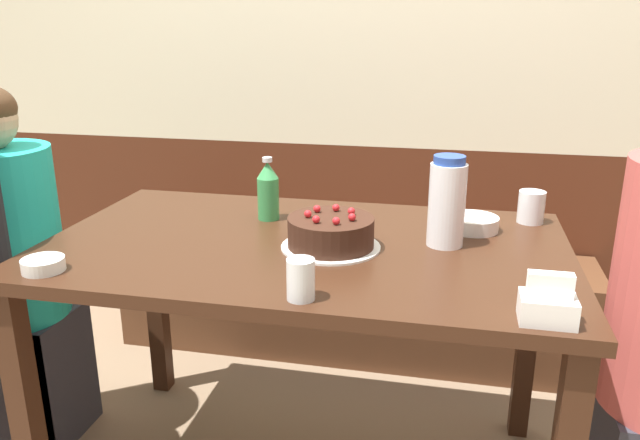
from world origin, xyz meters
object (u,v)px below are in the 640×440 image
at_px(water_pitcher, 447,202).
at_px(glass_tumbler_short, 301,279).
at_px(bench_seat, 352,302).
at_px(soju_bottle, 268,190).
at_px(napkin_holder, 548,304).
at_px(birthday_cake, 331,233).
at_px(bowl_soup_white, 43,265).
at_px(glass_water_tall, 531,207).
at_px(bowl_rice_small, 473,223).
at_px(person_pale_blue_shirt, 10,280).

distance_m(water_pitcher, glass_tumbler_short, 0.52).
xyz_separation_m(bench_seat, glass_tumbler_short, (0.08, -1.19, 0.61)).
height_order(soju_bottle, napkin_holder, soju_bottle).
xyz_separation_m(birthday_cake, bowl_soup_white, (-0.65, -0.30, -0.03)).
xyz_separation_m(birthday_cake, glass_water_tall, (0.54, 0.34, 0.01)).
bearing_deg(bowl_soup_white, bowl_rice_small, 27.76).
relative_size(glass_tumbler_short, person_pale_blue_shirt, 0.08).
height_order(water_pitcher, person_pale_blue_shirt, person_pale_blue_shirt).
bearing_deg(birthday_cake, bench_seat, 95.15).
xyz_separation_m(water_pitcher, glass_tumbler_short, (-0.30, -0.42, -0.07)).
bearing_deg(soju_bottle, bowl_soup_white, -128.60).
xyz_separation_m(birthday_cake, napkin_holder, (0.51, -0.33, -0.00)).
relative_size(bench_seat, glass_water_tall, 20.36).
xyz_separation_m(napkin_holder, bowl_rice_small, (-0.13, 0.56, -0.02)).
bearing_deg(napkin_holder, bench_seat, 116.21).
bearing_deg(glass_water_tall, water_pitcher, -133.90).
height_order(bench_seat, soju_bottle, soju_bottle).
xyz_separation_m(bench_seat, glass_water_tall, (0.62, -0.52, 0.61)).
height_order(bench_seat, bowl_rice_small, bowl_rice_small).
xyz_separation_m(water_pitcher, person_pale_blue_shirt, (-1.34, -0.05, -0.32)).
distance_m(water_pitcher, glass_water_tall, 0.36).
relative_size(water_pitcher, glass_water_tall, 2.55).
distance_m(napkin_holder, person_pale_blue_shirt, 1.61).
distance_m(bench_seat, glass_water_tall, 1.01).
bearing_deg(bowl_soup_white, napkin_holder, -1.14).
height_order(napkin_holder, glass_water_tall, napkin_holder).
height_order(bowl_rice_small, glass_tumbler_short, glass_tumbler_short).
distance_m(birthday_cake, bowl_rice_small, 0.44).
xyz_separation_m(glass_water_tall, person_pale_blue_shirt, (-1.58, -0.30, -0.25)).
bearing_deg(glass_water_tall, birthday_cake, -147.54).
distance_m(birthday_cake, water_pitcher, 0.32).
bearing_deg(water_pitcher, glass_tumbler_short, -125.40).
xyz_separation_m(water_pitcher, bowl_soup_white, (-0.94, -0.39, -0.10)).
distance_m(soju_bottle, glass_tumbler_short, 0.59).
xyz_separation_m(soju_bottle, person_pale_blue_shirt, (-0.81, -0.17, -0.29)).
height_order(water_pitcher, glass_tumbler_short, water_pitcher).
distance_m(birthday_cake, bowl_soup_white, 0.72).
bearing_deg(glass_water_tall, bench_seat, 140.18).
relative_size(bench_seat, soju_bottle, 10.21).
height_order(birthday_cake, napkin_holder, same).
bearing_deg(glass_water_tall, napkin_holder, -92.90).
height_order(soju_bottle, bowl_rice_small, soju_bottle).
bearing_deg(glass_tumbler_short, glass_water_tall, 51.12).
distance_m(birthday_cake, glass_tumbler_short, 0.33).
distance_m(birthday_cake, glass_water_tall, 0.64).
xyz_separation_m(birthday_cake, person_pale_blue_shirt, (-1.04, 0.04, -0.25)).
xyz_separation_m(napkin_holder, glass_water_tall, (0.03, 0.67, 0.01)).
bearing_deg(bowl_rice_small, soju_bottle, -178.05).
relative_size(napkin_holder, bowl_soup_white, 1.08).
xyz_separation_m(water_pitcher, napkin_holder, (0.21, -0.42, -0.08)).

